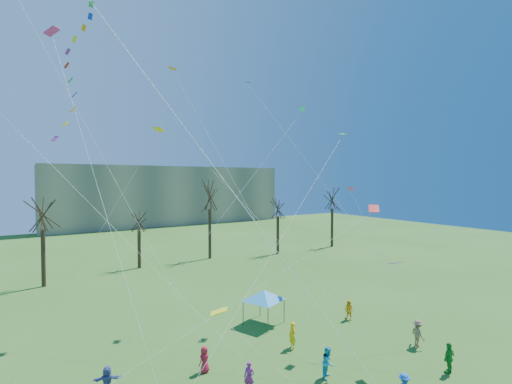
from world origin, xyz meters
TOP-DOWN VIEW (x-y plane):
  - distant_building at (22.00, 82.00)m, footprint 60.00×14.00m
  - bare_tree_row at (2.50, 36.05)m, footprint 71.61×9.29m
  - big_box_kite at (-7.59, 7.69)m, footprint 6.19×6.27m
  - canopy_tent_blue at (6.12, 13.26)m, footprint 3.41×3.41m
  - festival_crowd at (-0.11, 5.47)m, footprint 26.59×13.58m
  - small_kites_aloft at (0.08, 10.59)m, footprint 31.01×19.39m

SIDE VIEW (x-z plane):
  - festival_crowd at x=-0.11m, z-range -0.07..1.78m
  - canopy_tent_blue at x=6.12m, z-range 0.96..3.71m
  - bare_tree_row at x=2.50m, z-range 1.54..12.96m
  - distant_building at x=22.00m, z-range 0.00..15.00m
  - small_kites_aloft at x=0.08m, z-range -1.67..28.79m
  - big_box_kite at x=-7.59m, z-range 4.94..28.64m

